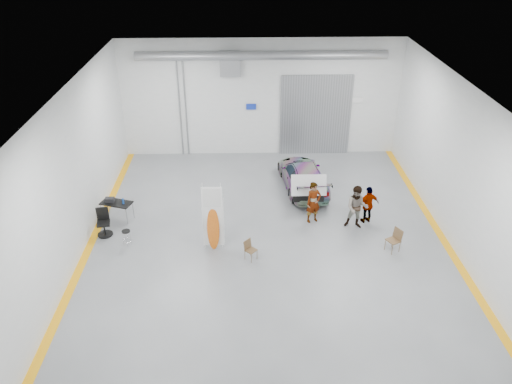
{
  "coord_description": "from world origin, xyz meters",
  "views": [
    {
      "loc": [
        -0.9,
        -16.15,
        11.14
      ],
      "look_at": [
        -0.44,
        1.05,
        1.5
      ],
      "focal_mm": 35.0,
      "sensor_mm": 36.0,
      "label": 1
    }
  ],
  "objects_px": {
    "person_b": "(357,207)",
    "office_chair": "(104,224)",
    "sedan_car": "(303,176)",
    "person_a": "(313,202)",
    "folding_chair_near": "(251,253)",
    "surfboard_display": "(213,223)",
    "folding_chair_far": "(392,244)",
    "work_table": "(115,202)",
    "shop_stool": "(127,238)",
    "person_c": "(368,205)"
  },
  "relations": [
    {
      "from": "office_chair",
      "to": "folding_chair_near",
      "type": "bearing_deg",
      "value": -28.35
    },
    {
      "from": "folding_chair_far",
      "to": "shop_stool",
      "type": "bearing_deg",
      "value": -122.12
    },
    {
      "from": "person_a",
      "to": "office_chair",
      "type": "relative_size",
      "value": 1.59
    },
    {
      "from": "person_b",
      "to": "office_chair",
      "type": "distance_m",
      "value": 10.01
    },
    {
      "from": "person_b",
      "to": "office_chair",
      "type": "xyz_separation_m",
      "value": [
        -10.0,
        -0.25,
        -0.43
      ]
    },
    {
      "from": "folding_chair_near",
      "to": "shop_stool",
      "type": "distance_m",
      "value": 4.83
    },
    {
      "from": "folding_chair_far",
      "to": "sedan_car",
      "type": "bearing_deg",
      "value": -179.12
    },
    {
      "from": "folding_chair_near",
      "to": "work_table",
      "type": "height_order",
      "value": "work_table"
    },
    {
      "from": "folding_chair_near",
      "to": "surfboard_display",
      "type": "bearing_deg",
      "value": 104.17
    },
    {
      "from": "person_c",
      "to": "folding_chair_near",
      "type": "height_order",
      "value": "person_c"
    },
    {
      "from": "person_c",
      "to": "shop_stool",
      "type": "relative_size",
      "value": 2.48
    },
    {
      "from": "folding_chair_near",
      "to": "sedan_car",
      "type": "bearing_deg",
      "value": 17.58
    },
    {
      "from": "person_a",
      "to": "folding_chair_far",
      "type": "bearing_deg",
      "value": -60.55
    },
    {
      "from": "work_table",
      "to": "shop_stool",
      "type": "bearing_deg",
      "value": -66.74
    },
    {
      "from": "surfboard_display",
      "to": "folding_chair_near",
      "type": "distance_m",
      "value": 1.8
    },
    {
      "from": "surfboard_display",
      "to": "work_table",
      "type": "height_order",
      "value": "surfboard_display"
    },
    {
      "from": "person_a",
      "to": "person_c",
      "type": "bearing_deg",
      "value": -25.03
    },
    {
      "from": "folding_chair_far",
      "to": "work_table",
      "type": "bearing_deg",
      "value": -131.63
    },
    {
      "from": "person_c",
      "to": "office_chair",
      "type": "distance_m",
      "value": 10.57
    },
    {
      "from": "surfboard_display",
      "to": "person_c",
      "type": "bearing_deg",
      "value": 16.0
    },
    {
      "from": "shop_stool",
      "to": "office_chair",
      "type": "bearing_deg",
      "value": 142.78
    },
    {
      "from": "folding_chair_near",
      "to": "office_chair",
      "type": "xyz_separation_m",
      "value": [
        -5.74,
        1.79,
        0.25
      ]
    },
    {
      "from": "folding_chair_far",
      "to": "work_table",
      "type": "distance_m",
      "value": 11.16
    },
    {
      "from": "sedan_car",
      "to": "surfboard_display",
      "type": "height_order",
      "value": "surfboard_display"
    },
    {
      "from": "sedan_car",
      "to": "person_c",
      "type": "relative_size",
      "value": 2.7
    },
    {
      "from": "work_table",
      "to": "sedan_car",
      "type": "bearing_deg",
      "value": 17.21
    },
    {
      "from": "person_a",
      "to": "office_chair",
      "type": "xyz_separation_m",
      "value": [
        -8.33,
        -0.74,
        -0.4
      ]
    },
    {
      "from": "folding_chair_near",
      "to": "shop_stool",
      "type": "bearing_deg",
      "value": 120.33
    },
    {
      "from": "person_a",
      "to": "person_b",
      "type": "height_order",
      "value": "person_b"
    },
    {
      "from": "shop_stool",
      "to": "office_chair",
      "type": "height_order",
      "value": "office_chair"
    },
    {
      "from": "person_a",
      "to": "folding_chair_far",
      "type": "xyz_separation_m",
      "value": [
        2.73,
        -2.16,
        -0.6
      ]
    },
    {
      "from": "folding_chair_far",
      "to": "person_c",
      "type": "bearing_deg",
      "value": 165.65
    },
    {
      "from": "person_b",
      "to": "folding_chair_far",
      "type": "relative_size",
      "value": 2.0
    },
    {
      "from": "shop_stool",
      "to": "work_table",
      "type": "bearing_deg",
      "value": 113.26
    },
    {
      "from": "person_a",
      "to": "folding_chair_near",
      "type": "relative_size",
      "value": 2.3
    },
    {
      "from": "person_b",
      "to": "folding_chair_near",
      "type": "distance_m",
      "value": 4.77
    },
    {
      "from": "shop_stool",
      "to": "folding_chair_far",
      "type": "bearing_deg",
      "value": -3.67
    },
    {
      "from": "office_chair",
      "to": "person_b",
      "type": "bearing_deg",
      "value": -9.62
    },
    {
      "from": "folding_chair_near",
      "to": "work_table",
      "type": "relative_size",
      "value": 0.55
    },
    {
      "from": "surfboard_display",
      "to": "office_chair",
      "type": "height_order",
      "value": "surfboard_display"
    },
    {
      "from": "person_b",
      "to": "folding_chair_near",
      "type": "relative_size",
      "value": 2.38
    },
    {
      "from": "person_c",
      "to": "shop_stool",
      "type": "distance_m",
      "value": 9.64
    },
    {
      "from": "person_c",
      "to": "folding_chair_near",
      "type": "xyz_separation_m",
      "value": [
        -4.8,
        -2.42,
        -0.57
      ]
    },
    {
      "from": "person_b",
      "to": "sedan_car",
      "type": "bearing_deg",
      "value": 129.74
    },
    {
      "from": "sedan_car",
      "to": "folding_chair_far",
      "type": "xyz_separation_m",
      "value": [
        2.82,
        -5.03,
        -0.35
      ]
    },
    {
      "from": "sedan_car",
      "to": "person_a",
      "type": "relative_size",
      "value": 2.46
    },
    {
      "from": "work_table",
      "to": "office_chair",
      "type": "height_order",
      "value": "office_chair"
    },
    {
      "from": "person_c",
      "to": "shop_stool",
      "type": "height_order",
      "value": "person_c"
    },
    {
      "from": "sedan_car",
      "to": "folding_chair_near",
      "type": "relative_size",
      "value": 5.65
    },
    {
      "from": "folding_chair_near",
      "to": "folding_chair_far",
      "type": "height_order",
      "value": "folding_chair_far"
    }
  ]
}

